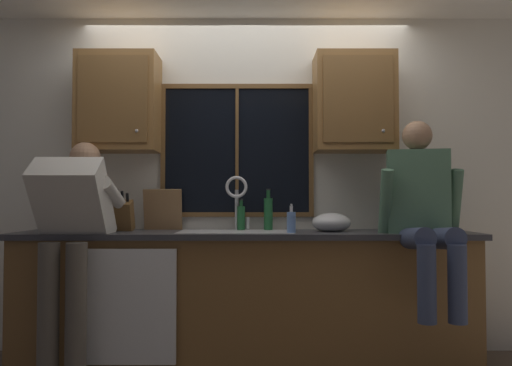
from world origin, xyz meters
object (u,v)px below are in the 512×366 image
person_sitting_on_counter (422,206)px  bottle_green_glass (268,213)px  bottle_tall_clear (241,217)px  person_standing (72,229)px  mixing_bowl (331,223)px  soap_dispenser (291,222)px  knife_block (124,216)px  cutting_board (163,210)px

person_sitting_on_counter → bottle_green_glass: size_ratio=4.09×
person_sitting_on_counter → bottle_tall_clear: 1.29m
person_sitting_on_counter → person_standing: bearing=-179.1°
person_standing → bottle_green_glass: size_ratio=5.02×
mixing_bowl → soap_dispenser: bearing=-149.2°
knife_block → soap_dispenser: bearing=-10.6°
cutting_board → mixing_bowl: cutting_board is taller
soap_dispenser → cutting_board: bearing=158.3°
person_sitting_on_counter → mixing_bowl: person_sitting_on_counter is taller
cutting_board → knife_block: bearing=-149.0°
person_sitting_on_counter → knife_block: (-2.04, 0.34, -0.08)m
cutting_board → soap_dispenser: size_ratio=1.56×
bottle_green_glass → knife_block: bearing=-173.6°
cutting_board → soap_dispenser: bearing=-21.7°
knife_block → cutting_board: 0.30m
bottle_green_glass → person_sitting_on_counter: bearing=-24.4°
mixing_bowl → bottle_green_glass: bearing=159.9°
cutting_board → soap_dispenser: cutting_board is taller
mixing_bowl → bottle_green_glass: 0.48m
soap_dispenser → bottle_green_glass: 0.37m
person_standing → cutting_board: size_ratio=5.00×
soap_dispenser → bottle_tall_clear: size_ratio=0.85×
person_standing → bottle_tall_clear: person_standing is taller
soap_dispenser → bottle_green_glass: size_ratio=0.64×
bottle_tall_clear → soap_dispenser: bearing=-43.8°
cutting_board → mixing_bowl: (1.24, -0.20, -0.09)m
knife_block → soap_dispenser: knife_block is taller
bottle_tall_clear → person_sitting_on_counter: bearing=-20.4°
cutting_board → mixing_bowl: size_ratio=1.12×
person_sitting_on_counter → bottle_green_glass: (-1.00, 0.45, -0.06)m
soap_dispenser → person_standing: bearing=-174.0°
cutting_board → bottle_tall_clear: 0.59m
mixing_bowl → bottle_green_glass: size_ratio=0.90×
person_standing → knife_block: (0.24, 0.37, 0.07)m
person_sitting_on_counter → bottle_green_glass: 1.10m
person_standing → cutting_board: bearing=46.8°
knife_block → soap_dispenser: (1.19, -0.22, -0.03)m
soap_dispenser → person_sitting_on_counter: bearing=-7.6°
person_standing → bottle_tall_clear: 1.19m
cutting_board → bottle_green_glass: size_ratio=1.00×
knife_block → bottle_green_glass: (1.04, 0.12, 0.02)m
person_sitting_on_counter → bottle_green_glass: bearing=155.6°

